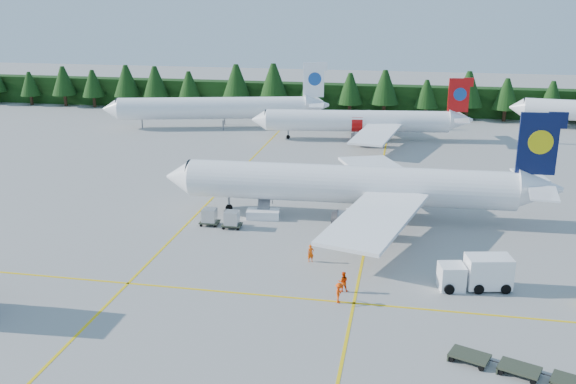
% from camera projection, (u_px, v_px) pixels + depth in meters
% --- Properties ---
extents(ground, '(320.00, 320.00, 0.00)m').
position_uv_depth(ground, '(296.00, 268.00, 59.82)').
color(ground, '#9C9C97').
rests_on(ground, ground).
extents(taxi_stripe_a, '(0.25, 120.00, 0.01)m').
position_uv_depth(taxi_stripe_a, '(215.00, 196.00, 81.09)').
color(taxi_stripe_a, yellow).
rests_on(taxi_stripe_a, ground).
extents(taxi_stripe_b, '(0.25, 120.00, 0.01)m').
position_uv_depth(taxi_stripe_b, '(374.00, 205.00, 77.49)').
color(taxi_stripe_b, yellow).
rests_on(taxi_stripe_b, ground).
extents(taxi_stripe_cross, '(80.00, 0.25, 0.01)m').
position_uv_depth(taxi_stripe_cross, '(283.00, 297.00, 54.20)').
color(taxi_stripe_cross, yellow).
rests_on(taxi_stripe_cross, ground).
extents(treeline_hedge, '(220.00, 4.00, 6.00)m').
position_uv_depth(treeline_hedge, '(364.00, 99.00, 135.79)').
color(treeline_hedge, black).
rests_on(treeline_hedge, ground).
extents(airliner_navy, '(43.40, 35.68, 12.61)m').
position_uv_depth(airliner_navy, '(342.00, 185.00, 72.56)').
color(airliner_navy, white).
rests_on(airliner_navy, ground).
extents(airliner_red, '(37.05, 30.32, 10.80)m').
position_uv_depth(airliner_red, '(353.00, 121.00, 111.07)').
color(airliner_red, white).
rests_on(airliner_red, ground).
extents(airliner_far_left, '(40.84, 13.02, 12.07)m').
position_uv_depth(airliner_far_left, '(206.00, 108.00, 120.83)').
color(airliner_far_left, white).
rests_on(airliner_far_left, ground).
extents(airstairs, '(3.92, 5.32, 3.34)m').
position_uv_depth(airstairs, '(263.00, 211.00, 73.16)').
color(airstairs, white).
rests_on(airstairs, ground).
extents(service_truck, '(6.43, 3.41, 2.95)m').
position_uv_depth(service_truck, '(475.00, 273.00, 55.38)').
color(service_truck, white).
rests_on(service_truck, ground).
extents(dolly_train, '(12.62, 5.57, 0.16)m').
position_uv_depth(dolly_train, '(546.00, 375.00, 42.30)').
color(dolly_train, '#323728').
rests_on(dolly_train, ground).
extents(uld_pair, '(4.79, 2.07, 1.60)m').
position_uv_depth(uld_pair, '(221.00, 217.00, 70.17)').
color(uld_pair, '#323728').
rests_on(uld_pair, ground).
extents(crew_a, '(0.73, 0.62, 1.71)m').
position_uv_depth(crew_a, '(311.00, 253.00, 61.06)').
color(crew_a, '#E74804').
rests_on(crew_a, ground).
extents(crew_b, '(0.96, 0.80, 1.80)m').
position_uv_depth(crew_b, '(343.00, 282.00, 55.00)').
color(crew_b, '#FE4505').
rests_on(crew_b, ground).
extents(crew_c, '(0.54, 0.76, 1.77)m').
position_uv_depth(crew_c, '(339.00, 293.00, 52.96)').
color(crew_c, '#FF3F05').
rests_on(crew_c, ground).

